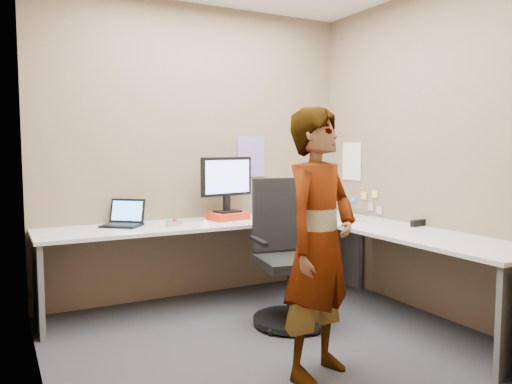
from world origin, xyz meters
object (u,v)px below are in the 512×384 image
desk (289,244)px  office_chair (288,265)px  monitor (227,180)px  person (319,243)px

desk → office_chair: office_chair is taller
monitor → person: 1.74m
desk → office_chair: 0.24m
office_chair → monitor: bearing=108.7°
office_chair → person: person is taller
desk → office_chair: bearing=-123.6°
person → office_chair: bearing=48.2°
office_chair → person: bearing=-100.7°
desk → person: bearing=-112.3°
desk → office_chair: (-0.11, -0.17, -0.13)m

